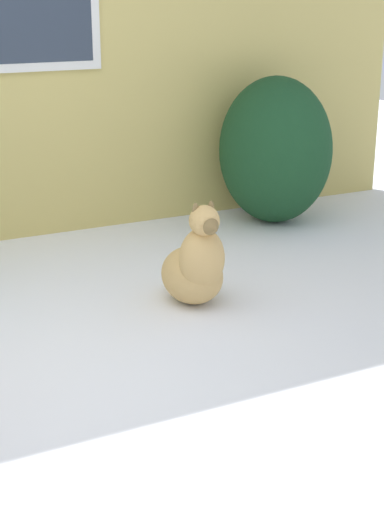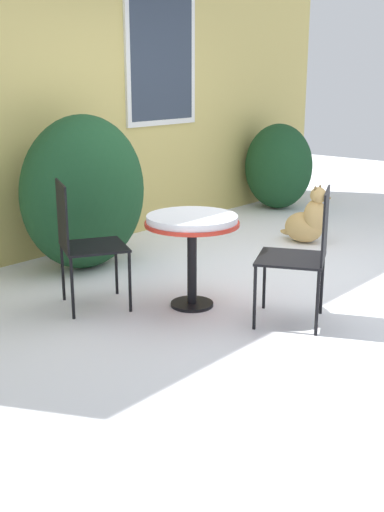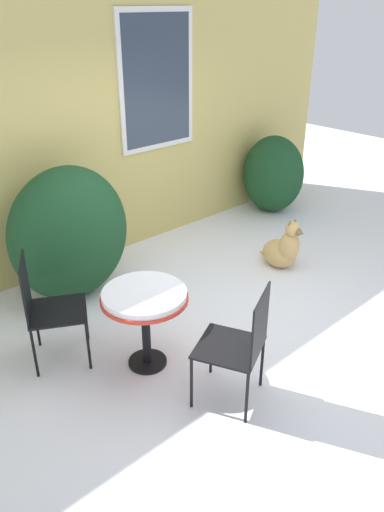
% 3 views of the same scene
% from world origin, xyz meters
% --- Properties ---
extents(ground_plane, '(16.00, 16.00, 0.00)m').
position_xyz_m(ground_plane, '(0.00, 0.00, 0.00)').
color(ground_plane, white).
extents(house_wall, '(8.00, 0.10, 3.13)m').
position_xyz_m(house_wall, '(0.04, 2.20, 1.59)').
color(house_wall, tan).
rests_on(house_wall, ground_plane).
extents(shrub_left, '(1.28, 0.88, 1.42)m').
position_xyz_m(shrub_left, '(-0.80, 1.58, 0.71)').
color(shrub_left, '#194223').
rests_on(shrub_left, ground_plane).
extents(shrub_middle, '(0.85, 0.91, 1.12)m').
position_xyz_m(shrub_middle, '(2.65, 1.73, 0.56)').
color(shrub_middle, '#194223').
rests_on(shrub_middle, ground_plane).
extents(patio_table, '(0.73, 0.73, 0.73)m').
position_xyz_m(patio_table, '(-0.95, 0.14, 0.62)').
color(patio_table, black).
rests_on(patio_table, ground_plane).
extents(patio_chair_near_table, '(0.65, 0.65, 1.00)m').
position_xyz_m(patio_chair_near_table, '(-1.53, 0.75, 0.55)').
color(patio_chair_near_table, black).
rests_on(patio_chair_near_table, ground_plane).
extents(patio_chair_far_side, '(0.63, 0.63, 1.00)m').
position_xyz_m(patio_chair_far_side, '(-0.69, -0.70, 0.55)').
color(patio_chair_far_side, black).
rests_on(patio_chair_far_side, ground_plane).
extents(dog, '(0.35, 0.62, 0.64)m').
position_xyz_m(dog, '(1.32, 0.46, 0.23)').
color(dog, tan).
rests_on(dog, ground_plane).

